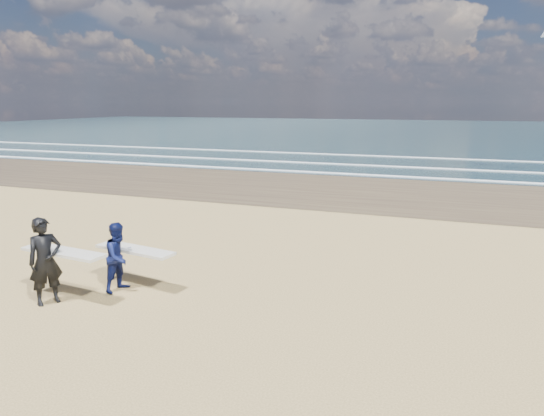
% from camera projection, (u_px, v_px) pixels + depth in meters
% --- Properties ---
extents(ocean, '(220.00, 100.00, 0.02)m').
position_uv_depth(ocean, '(542.00, 134.00, 69.65)').
color(ocean, '#1A333A').
rests_on(ocean, ground).
extents(surfer_near, '(2.24, 1.15, 2.01)m').
position_uv_depth(surfer_near, '(47.00, 260.00, 10.94)').
color(surfer_near, black).
rests_on(surfer_near, ground).
extents(surfer_far, '(2.25, 1.24, 1.70)m').
position_uv_depth(surfer_far, '(121.00, 256.00, 11.74)').
color(surfer_far, '#0C1445').
rests_on(surfer_far, ground).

